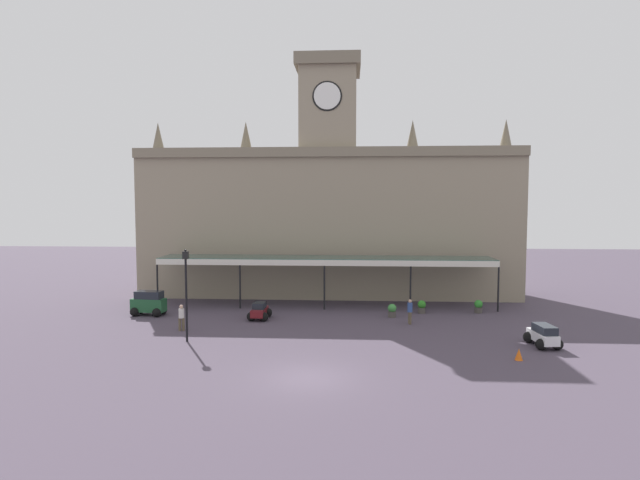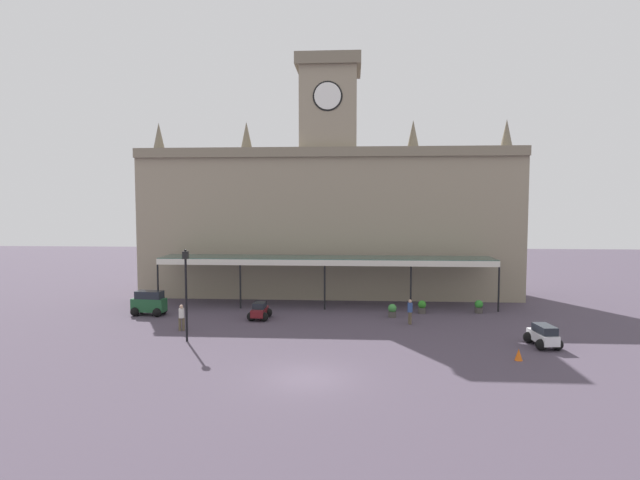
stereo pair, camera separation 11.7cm
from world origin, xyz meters
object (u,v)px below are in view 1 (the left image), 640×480
object	(u,v)px
traffic_cone	(519,354)
pedestrian_near_entrance	(410,311)
planter_forecourt_centre	(392,310)
car_maroon_sedan	(260,312)
planter_near_kerb	(478,306)
pedestrian_beside_cars	(181,317)
planter_by_canopy	(422,307)
car_green_van	(149,304)
victorian_lamppost	(186,285)
car_white_estate	(543,337)

from	to	relation	value
traffic_cone	pedestrian_near_entrance	bearing A→B (deg)	121.69
pedestrian_near_entrance	planter_forecourt_centre	size ratio (longest dim) A/B	1.74
car_maroon_sedan	planter_near_kerb	xyz separation A→B (m)	(15.83, 3.00, -0.01)
car_maroon_sedan	pedestrian_near_entrance	world-z (taller)	pedestrian_near_entrance
car_maroon_sedan	pedestrian_beside_cars	bearing A→B (deg)	-141.01
traffic_cone	planter_by_canopy	size ratio (longest dim) A/B	0.63
planter_by_canopy	planter_forecourt_centre	bearing A→B (deg)	-147.22
traffic_cone	planter_forecourt_centre	size ratio (longest dim) A/B	0.63
planter_forecourt_centre	planter_by_canopy	bearing A→B (deg)	32.78
pedestrian_near_entrance	pedestrian_beside_cars	world-z (taller)	same
planter_by_canopy	planter_near_kerb	world-z (taller)	same
car_green_van	victorian_lamppost	size ratio (longest dim) A/B	0.45
planter_forecourt_centre	car_white_estate	bearing A→B (deg)	-41.09
victorian_lamppost	planter_forecourt_centre	size ratio (longest dim) A/B	5.67
pedestrian_beside_cars	car_maroon_sedan	bearing A→B (deg)	38.99
victorian_lamppost	planter_forecourt_centre	xyz separation A→B (m)	(12.52, 7.15, -2.86)
car_maroon_sedan	victorian_lamppost	xyz separation A→B (m)	(-3.21, -6.02, 2.84)
pedestrian_beside_cars	victorian_lamppost	bearing A→B (deg)	-64.80
pedestrian_beside_cars	planter_forecourt_centre	xyz separation A→B (m)	(13.69, 4.67, -0.42)
car_maroon_sedan	car_green_van	world-z (taller)	car_green_van
victorian_lamppost	planter_by_canopy	distance (m)	17.39
car_maroon_sedan	car_white_estate	size ratio (longest dim) A/B	0.89
planter_by_canopy	car_white_estate	bearing A→B (deg)	-56.12
car_maroon_sedan	car_green_van	size ratio (longest dim) A/B	0.84
car_white_estate	planter_by_canopy	size ratio (longest dim) A/B	2.43
car_white_estate	car_maroon_sedan	bearing A→B (deg)	161.46
victorian_lamppost	planter_near_kerb	bearing A→B (deg)	25.34
planter_by_canopy	planter_near_kerb	bearing A→B (deg)	5.20
pedestrian_near_entrance	traffic_cone	distance (m)	8.98
car_maroon_sedan	car_white_estate	world-z (taller)	car_white_estate
victorian_lamppost	planter_near_kerb	world-z (taller)	victorian_lamppost
planter_forecourt_centre	traffic_cone	bearing A→B (deg)	-59.10
car_green_van	planter_by_canopy	size ratio (longest dim) A/B	2.58
car_maroon_sedan	victorian_lamppost	distance (m)	7.39
pedestrian_near_entrance	car_maroon_sedan	bearing A→B (deg)	175.43
traffic_cone	car_green_van	bearing A→B (deg)	158.47
pedestrian_beside_cars	planter_forecourt_centre	world-z (taller)	pedestrian_beside_cars
car_green_van	victorian_lamppost	xyz separation A→B (m)	(5.04, -6.76, 2.54)
pedestrian_near_entrance	planter_forecourt_centre	world-z (taller)	pedestrian_near_entrance
planter_forecourt_centre	planter_near_kerb	xyz separation A→B (m)	(6.51, 1.86, 0.00)
pedestrian_beside_cars	planter_near_kerb	xyz separation A→B (m)	(20.20, 6.54, -0.42)
traffic_cone	planter_near_kerb	size ratio (longest dim) A/B	0.63
car_green_van	victorian_lamppost	distance (m)	8.80
planter_by_canopy	planter_forecourt_centre	xyz separation A→B (m)	(-2.30, -1.48, 0.00)
pedestrian_beside_cars	traffic_cone	size ratio (longest dim) A/B	2.77
car_maroon_sedan	planter_forecourt_centre	world-z (taller)	car_maroon_sedan
victorian_lamppost	car_green_van	bearing A→B (deg)	126.72
car_white_estate	planter_forecourt_centre	world-z (taller)	car_white_estate
traffic_cone	planter_by_canopy	xyz separation A→B (m)	(-3.44, 11.07, 0.19)
car_maroon_sedan	planter_by_canopy	xyz separation A→B (m)	(11.61, 2.61, -0.01)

